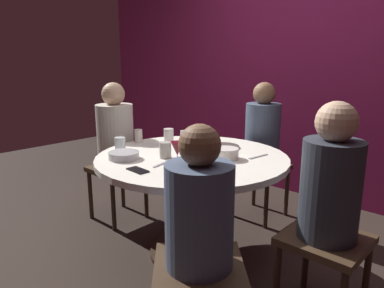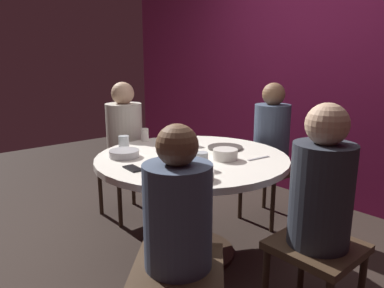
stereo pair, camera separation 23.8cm
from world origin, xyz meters
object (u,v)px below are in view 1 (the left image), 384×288
cup_near_candle (165,150)px  cup_by_right_diner (207,160)px  seated_diner_left (115,137)px  dinner_plate (222,147)px  dining_table (192,178)px  seated_diner_front_right (199,220)px  seated_diner_back (262,136)px  cup_beside_wine (138,136)px  cup_by_left_diner (185,138)px  seated_diner_right (330,190)px  bowl_serving_large (124,155)px  cell_phone (138,170)px  cup_center_front (120,144)px  candle_holder (190,150)px  bowl_salad_center (212,175)px  cup_far_edge (169,135)px  bowl_small_white (226,153)px  wine_glass (177,150)px

cup_near_candle → cup_by_right_diner: (0.35, 0.01, -0.00)m
seated_diner_left → dinner_plate: size_ratio=4.65×
dining_table → seated_diner_front_right: 0.91m
seated_diner_back → cup_beside_wine: bearing=-33.9°
cup_by_left_diner → dining_table: bearing=-37.0°
seated_diner_right → seated_diner_left: bearing=0.0°
seated_diner_right → bowl_serving_large: size_ratio=5.88×
cell_phone → cup_center_front: 0.52m
seated_diner_back → bowl_serving_large: bearing=-12.3°
cup_by_right_diner → seated_diner_right: bearing=12.1°
dining_table → seated_diner_front_right: size_ratio=1.16×
seated_diner_front_right → candle_holder: bearing=0.8°
seated_diner_right → candle_holder: (-0.97, 0.01, 0.04)m
candle_holder → cell_phone: (0.03, -0.47, -0.03)m
seated_diner_back → bowl_salad_center: bearing=19.4°
seated_diner_left → cup_by_left_diner: (0.62, 0.19, 0.06)m
seated_diner_front_right → cup_by_right_diner: 0.63m
cup_near_candle → cup_far_edge: bearing=134.1°
bowl_small_white → bowl_serving_large: bearing=-136.3°
seated_diner_left → seated_diner_front_right: bearing=-22.8°
seated_diner_back → cup_by_right_diner: bearing=14.1°
bowl_salad_center → cup_by_left_diner: 0.81m
seated_diner_front_right → bowl_salad_center: seated_diner_front_right is taller
seated_diner_front_right → bowl_serving_large: bearing=28.1°
seated_diner_back → cup_by_left_diner: seated_diner_back is taller
cup_center_front → candle_holder: bearing=30.0°
dining_table → seated_diner_right: seated_diner_right is taller
seated_diner_right → seated_diner_front_right: (-0.31, -0.64, -0.04)m
seated_diner_left → cup_far_edge: (0.44, 0.20, 0.05)m
bowl_salad_center → cup_beside_wine: bearing=163.6°
seated_diner_right → bowl_small_white: bearing=-7.8°
cell_phone → bowl_serving_large: size_ratio=0.71×
seated_diner_left → bowl_salad_center: 1.31m
wine_glass → bowl_small_white: (0.03, 0.42, -0.09)m
seated_diner_right → cup_near_candle: (-1.03, -0.16, 0.06)m
cup_by_left_diner → wine_glass: bearing=-49.4°
seated_diner_front_right → bowl_small_white: (-0.42, 0.74, 0.08)m
dinner_plate → cup_by_left_diner: bearing=-155.2°
seated_diner_front_right → cup_near_candle: bearing=11.7°
seated_diner_right → candle_holder: bearing=-0.4°
candle_holder → cell_phone: candle_holder is taller
bowl_small_white → seated_diner_back: bearing=105.3°
bowl_serving_large → cup_by_left_diner: size_ratio=1.83×
candle_holder → bowl_salad_center: bearing=-33.7°
seated_diner_left → bowl_serving_large: bearing=-30.7°
cup_far_edge → cup_beside_wine: size_ratio=0.98×
seated_diner_right → bowl_serving_large: 1.26m
dining_table → cup_by_left_diner: (-0.25, 0.19, 0.21)m
seated_diner_left → cell_phone: bearing=-27.7°
cup_by_right_diner → cup_center_front: size_ratio=1.03×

